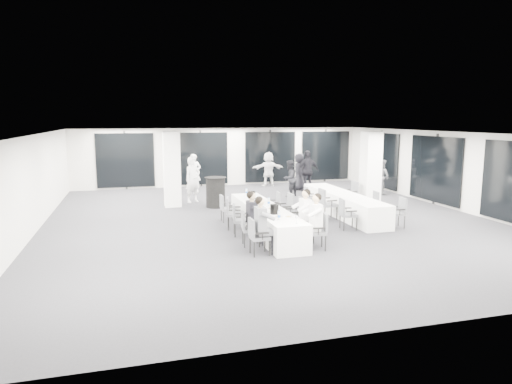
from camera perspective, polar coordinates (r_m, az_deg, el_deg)
room at (r=15.97m, az=3.50°, el=2.40°), size 14.04×16.04×2.84m
column_left at (r=17.26m, az=-10.48°, el=2.82°), size 0.60×0.60×2.80m
column_right at (r=17.23m, az=14.12°, el=2.68°), size 0.60×0.60×2.80m
banquet_table_main at (r=13.23m, az=1.15°, el=-3.47°), size 0.90×5.00×0.75m
banquet_table_side at (r=15.84m, az=10.83°, el=-1.51°), size 0.90×5.00×0.75m
cocktail_table at (r=16.98m, az=-5.08°, el=0.00°), size 0.81×0.81×1.12m
chair_main_left_near at (r=11.04m, az=0.07°, el=-5.29°), size 0.46×0.52×0.90m
chair_main_left_second at (r=11.82m, az=-1.00°, el=-4.31°), size 0.51×0.55×0.91m
chair_main_left_mid at (r=12.84m, az=-2.21°, el=-3.24°), size 0.52×0.55×0.90m
chair_main_left_fourth at (r=13.60m, az=-3.00°, el=-2.40°), size 0.58×0.60×0.95m
chair_main_left_far at (r=14.58m, az=-3.82°, el=-1.83°), size 0.44×0.49×0.86m
chair_main_right_near at (r=11.62m, az=7.94°, el=-4.58°), size 0.54×0.58×0.93m
chair_main_right_second at (r=12.26m, az=6.60°, el=-3.96°), size 0.53×0.56×0.87m
chair_main_right_mid at (r=13.11m, az=5.12°, el=-2.66°), size 0.53×0.59×1.03m
chair_main_right_fourth at (r=13.96m, az=3.79°, el=-1.97°), size 0.52×0.58×1.01m
chair_main_right_far at (r=15.02m, az=2.34°, el=-1.44°), size 0.48×0.53×0.88m
chair_side_left_near at (r=13.80m, az=11.18°, el=-2.48°), size 0.52×0.56×0.92m
chair_side_left_mid at (r=15.06m, az=8.73°, el=-1.24°), size 0.51×0.57×1.01m
chair_side_left_far at (r=16.40m, az=6.68°, el=-0.63°), size 0.47×0.52×0.86m
chair_side_right_near at (r=14.46m, az=17.39°, el=-2.22°), size 0.50×0.55×0.91m
chair_side_right_mid at (r=15.77m, az=14.33°, el=-1.25°), size 0.48×0.52×0.86m
chair_side_right_far at (r=17.10m, az=11.82°, el=-0.12°), size 0.51×0.57×0.99m
seated_guest_a at (r=11.02m, az=0.88°, el=-3.73°), size 0.50×0.38×1.44m
seated_guest_b at (r=11.78m, az=-0.24°, el=-2.87°), size 0.50×0.38×1.44m
seated_guest_c at (r=11.50m, az=7.20°, el=-3.24°), size 0.50×0.38×1.44m
seated_guest_d at (r=12.15m, az=5.91°, el=-2.55°), size 0.50×0.38×1.44m
standing_guest_a at (r=18.02m, az=-7.92°, el=1.90°), size 0.92×0.85×2.02m
standing_guest_b at (r=19.24m, az=4.21°, el=2.02°), size 0.98×0.92×1.74m
standing_guest_d at (r=20.57m, az=6.48°, el=2.95°), size 1.30×0.81×2.10m
standing_guest_e at (r=21.03m, az=5.41°, el=2.85°), size 0.57×0.93×1.91m
standing_guest_f at (r=22.17m, az=1.56°, el=3.18°), size 1.74×0.69×1.89m
standing_guest_g at (r=20.46m, az=-7.78°, el=2.66°), size 0.84×0.74×1.94m
standing_guest_h at (r=20.50m, az=15.41°, el=2.13°), size 0.72×0.94×1.73m
ice_bucket_near at (r=12.18m, az=2.29°, el=-2.16°), size 0.23×0.23×0.26m
ice_bucket_far at (r=14.39m, az=-0.52°, el=-0.41°), size 0.22×0.22×0.25m
water_bottle_a at (r=11.48m, az=2.89°, el=-2.93°), size 0.07×0.07×0.23m
water_bottle_b at (r=13.31m, az=1.60°, el=-1.23°), size 0.07×0.07×0.23m
water_bottle_c at (r=15.25m, az=-1.20°, el=0.05°), size 0.06×0.06×0.20m
plate_a at (r=11.83m, az=2.87°, el=-3.09°), size 0.22×0.22×0.03m
plate_b at (r=11.84m, az=4.11°, el=-3.09°), size 0.19×0.19×0.03m
plate_c at (r=12.89m, az=1.88°, el=-2.05°), size 0.20×0.20×0.03m
wine_glass at (r=11.11m, az=5.08°, el=-3.18°), size 0.08×0.08×0.20m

